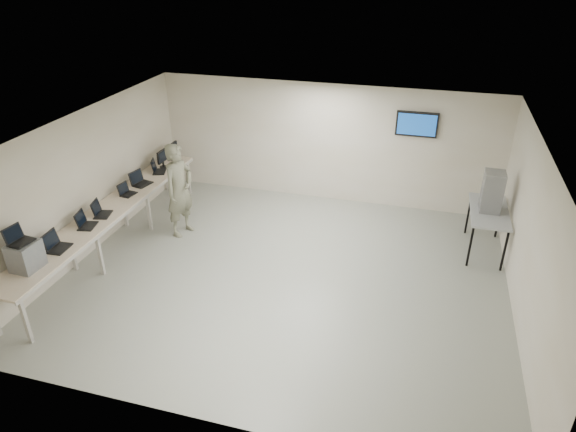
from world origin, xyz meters
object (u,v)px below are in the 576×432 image
(workbench, at_px, (110,212))
(equipment_box, at_px, (25,256))
(soldier, at_px, (179,190))
(side_table, at_px, (489,213))

(workbench, height_order, equipment_box, equipment_box)
(soldier, xyz_separation_m, side_table, (6.16, 0.95, -0.16))
(workbench, relative_size, equipment_box, 12.92)
(equipment_box, height_order, soldier, soldier)
(workbench, relative_size, side_table, 3.92)
(soldier, relative_size, side_table, 1.31)
(side_table, bearing_deg, workbench, -164.99)
(workbench, relative_size, soldier, 3.00)
(workbench, bearing_deg, equipment_box, -91.64)
(equipment_box, height_order, side_table, equipment_box)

